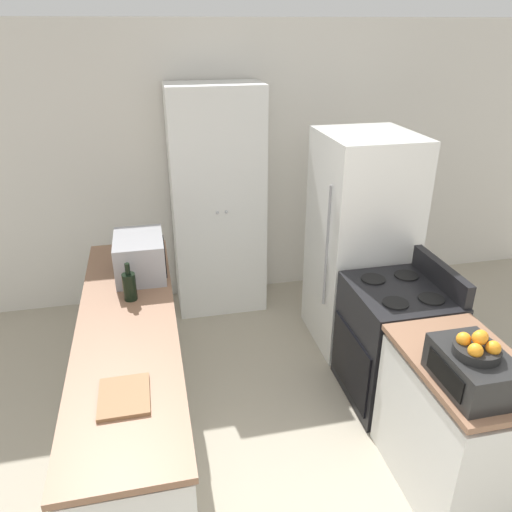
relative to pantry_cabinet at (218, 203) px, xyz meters
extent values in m
cube|color=silver|center=(0.10, 0.29, 0.25)|extent=(7.00, 0.06, 2.60)
cube|color=silver|center=(-0.81, -1.64, -0.64)|extent=(0.58, 2.43, 0.82)
cube|color=#896047|center=(-0.81, -1.64, -0.17)|extent=(0.60, 2.48, 0.04)
cube|color=silver|center=(1.01, -2.43, -0.64)|extent=(0.58, 0.87, 0.82)
cube|color=#896047|center=(1.01, -2.43, -0.17)|extent=(0.60, 0.88, 0.04)
cube|color=white|center=(0.00, 0.00, 0.00)|extent=(0.83, 0.49, 2.10)
sphere|color=#B2B2B7|center=(-0.04, -0.26, 0.00)|extent=(0.03, 0.03, 0.03)
sphere|color=#B2B2B7|center=(0.04, -0.26, 0.00)|extent=(0.03, 0.03, 0.03)
cube|color=black|center=(1.03, -1.61, -0.60)|extent=(0.64, 0.71, 0.90)
cube|color=black|center=(0.70, -1.61, -0.72)|extent=(0.02, 0.63, 0.49)
cube|color=black|center=(1.32, -1.61, -0.08)|extent=(0.06, 0.68, 0.16)
cylinder|color=black|center=(0.90, -1.79, -0.15)|extent=(0.17, 0.17, 0.01)
cylinder|color=black|center=(0.90, -1.44, -0.15)|extent=(0.17, 0.17, 0.01)
cylinder|color=black|center=(1.16, -1.79, -0.15)|extent=(0.17, 0.17, 0.01)
cylinder|color=black|center=(1.16, -1.44, -0.15)|extent=(0.17, 0.17, 0.01)
cube|color=white|center=(1.06, -0.83, -0.15)|extent=(0.70, 0.77, 1.80)
cylinder|color=gray|center=(0.69, -1.04, -0.06)|extent=(0.02, 0.02, 0.99)
cube|color=#939399|center=(-0.71, -1.00, -0.01)|extent=(0.34, 0.46, 0.29)
cube|color=black|center=(-0.54, -1.04, -0.01)|extent=(0.01, 0.29, 0.21)
cylinder|color=black|center=(-0.78, -1.35, -0.06)|extent=(0.09, 0.09, 0.19)
cylinder|color=black|center=(-0.78, -1.35, 0.07)|extent=(0.03, 0.03, 0.08)
cube|color=black|center=(0.89, -2.61, -0.06)|extent=(0.30, 0.43, 0.20)
cube|color=black|center=(0.73, -2.61, -0.06)|extent=(0.01, 0.30, 0.12)
cylinder|color=black|center=(0.88, -2.62, 0.07)|extent=(0.23, 0.23, 0.05)
sphere|color=orange|center=(0.92, -2.57, 0.11)|extent=(0.07, 0.07, 0.07)
sphere|color=orange|center=(0.83, -2.57, 0.11)|extent=(0.07, 0.07, 0.07)
sphere|color=orange|center=(0.83, -2.67, 0.11)|extent=(0.07, 0.07, 0.07)
sphere|color=orange|center=(0.92, -2.67, 0.11)|extent=(0.07, 0.07, 0.07)
sphere|color=orange|center=(0.88, -2.62, 0.14)|extent=(0.07, 0.07, 0.07)
cube|color=#8E6642|center=(-0.81, -2.33, -0.15)|extent=(0.25, 0.30, 0.02)
camera|label=1|loc=(-0.59, -4.33, 1.51)|focal=35.00mm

